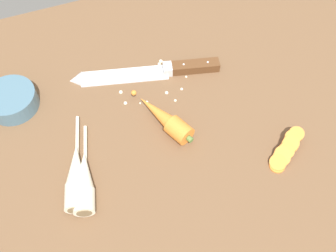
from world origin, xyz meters
TOP-DOWN VIEW (x-y plane):
  - ground_plane at (0.00, 0.00)cm, footprint 120.00×90.00cm
  - chefs_knife at (-0.03, 14.33)cm, footprint 34.49×11.65cm
  - whole_carrot at (-0.03, -0.50)cm, footprint 9.54×16.55cm
  - parsnip_front at (-20.59, -6.67)cm, footprint 7.47×21.11cm
  - parsnip_mid_left at (-19.36, -8.35)cm, footprint 7.05×19.43cm
  - carrot_slice_stack at (20.13, -15.70)cm, footprint 9.48×7.36cm
  - prep_bowl at (-29.32, 15.92)cm, footprint 11.00×11.00cm
  - mince_crumbs at (0.63, 11.29)cm, footprint 16.13×12.80cm

SIDE VIEW (x-z plane):
  - ground_plane at x=0.00cm, z-range -4.00..0.00cm
  - mince_crumbs at x=0.63cm, z-range -0.06..0.82cm
  - chefs_knife at x=-0.03cm, z-range -1.44..2.74cm
  - carrot_slice_stack at x=20.13cm, z-range -0.56..3.19cm
  - parsnip_front at x=-20.59cm, z-range -0.02..3.98cm
  - parsnip_mid_left at x=-19.36cm, z-range -0.02..3.98cm
  - whole_carrot at x=-0.03cm, z-range 0.00..4.20cm
  - prep_bowl at x=-29.32cm, z-range 0.15..4.15cm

